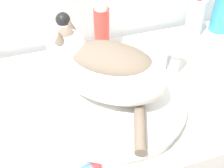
% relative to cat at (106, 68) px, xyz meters
% --- Properties ---
extents(vanity_counter, '(1.25, 0.59, 0.82)m').
position_rel_cat_xyz_m(vanity_counter, '(0.03, 0.05, -0.56)').
color(vanity_counter, beige).
rests_on(vanity_counter, ground_plane).
extents(sink_basin, '(0.42, 0.42, 0.06)m').
position_rel_cat_xyz_m(sink_basin, '(0.01, -0.01, -0.12)').
color(sink_basin, silver).
rests_on(sink_basin, vanity_counter).
extents(cat, '(0.34, 0.37, 0.19)m').
position_rel_cat_xyz_m(cat, '(0.00, 0.00, 0.00)').
color(cat, silver).
rests_on(cat, sink_basin).
extents(faucet, '(0.12, 0.07, 0.14)m').
position_rel_cat_xyz_m(faucet, '(0.25, 0.08, -0.07)').
color(faucet, silver).
rests_on(faucet, vanity_counter).
extents(mouthwash_bottle, '(0.08, 0.08, 0.18)m').
position_rel_cat_xyz_m(mouthwash_bottle, '(0.56, 0.27, -0.06)').
color(mouthwash_bottle, teal).
rests_on(mouthwash_bottle, vanity_counter).
extents(shampoo_bottle_tall, '(0.05, 0.05, 0.19)m').
position_rel_cat_xyz_m(shampoo_bottle_tall, '(0.07, 0.27, -0.05)').
color(shampoo_bottle_tall, '#DB3D33').
rests_on(shampoo_bottle_tall, vanity_counter).
extents(soap_pump_bottle, '(0.07, 0.07, 0.18)m').
position_rel_cat_xyz_m(soap_pump_bottle, '(0.44, 0.27, -0.07)').
color(soap_pump_bottle, silver).
rests_on(soap_pump_bottle, vanity_counter).
extents(lotion_bottle_white, '(0.05, 0.05, 0.18)m').
position_rel_cat_xyz_m(lotion_bottle_white, '(-0.06, 0.27, -0.06)').
color(lotion_bottle_white, silver).
rests_on(lotion_bottle_white, vanity_counter).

